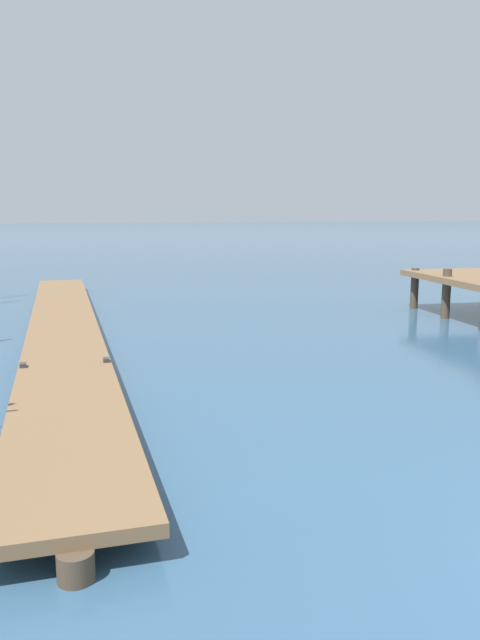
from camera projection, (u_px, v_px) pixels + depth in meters
name	position (u px, v px, depth m)	size (l,w,h in m)	color
floating_dock	(64.00, 328.00, 16.88)	(2.77, 23.60, 0.53)	brown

